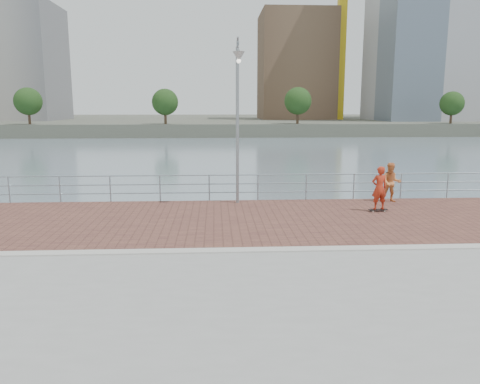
{
  "coord_description": "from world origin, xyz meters",
  "views": [
    {
      "loc": [
        -0.77,
        -12.36,
        3.97
      ],
      "look_at": [
        0.0,
        2.0,
        1.3
      ],
      "focal_mm": 35.0,
      "sensor_mm": 36.0,
      "label": 1
    }
  ],
  "objects_px": {
    "guardrail": "(234,185)",
    "skateboarder": "(379,188)",
    "street_lamp": "(238,93)",
    "bystander": "(391,182)"
  },
  "relations": [
    {
      "from": "guardrail",
      "to": "skateboarder",
      "type": "bearing_deg",
      "value": -24.29
    },
    {
      "from": "guardrail",
      "to": "bystander",
      "type": "distance_m",
      "value": 6.53
    },
    {
      "from": "street_lamp",
      "to": "bystander",
      "type": "height_order",
      "value": "street_lamp"
    },
    {
      "from": "skateboarder",
      "to": "guardrail",
      "type": "bearing_deg",
      "value": -30.33
    },
    {
      "from": "street_lamp",
      "to": "guardrail",
      "type": "bearing_deg",
      "value": 98.21
    },
    {
      "from": "skateboarder",
      "to": "bystander",
      "type": "xyz_separation_m",
      "value": [
        1.12,
        1.74,
        -0.09
      ]
    },
    {
      "from": "skateboarder",
      "to": "bystander",
      "type": "bearing_deg",
      "value": -128.67
    },
    {
      "from": "guardrail",
      "to": "street_lamp",
      "type": "bearing_deg",
      "value": -81.79
    },
    {
      "from": "guardrail",
      "to": "bystander",
      "type": "bearing_deg",
      "value": -5.98
    },
    {
      "from": "guardrail",
      "to": "bystander",
      "type": "height_order",
      "value": "bystander"
    }
  ]
}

